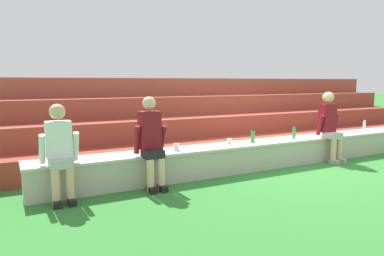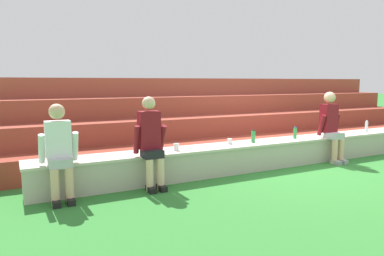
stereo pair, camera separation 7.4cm
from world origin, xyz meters
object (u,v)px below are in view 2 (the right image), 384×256
at_px(water_bottle_mid_right, 366,126).
at_px(water_bottle_mid_left, 253,136).
at_px(person_left_of_center, 151,141).
at_px(person_center, 331,125).
at_px(water_bottle_near_right, 295,133).
at_px(person_far_left, 59,150).
at_px(water_bottle_center_gap, 334,129).
at_px(plastic_cup_left_end, 176,147).
at_px(plastic_cup_right_end, 230,141).

relative_size(water_bottle_mid_right, water_bottle_mid_left, 1.04).
xyz_separation_m(person_left_of_center, person_center, (3.85, 0.04, 0.03)).
bearing_deg(water_bottle_near_right, water_bottle_mid_left, 179.79).
distance_m(person_far_left, water_bottle_center_gap, 5.48).
relative_size(water_bottle_near_right, plastic_cup_left_end, 2.06).
relative_size(water_bottle_mid_right, plastic_cup_left_end, 2.18).
xyz_separation_m(plastic_cup_left_end, plastic_cup_right_end, (1.11, 0.10, -0.01)).
distance_m(water_bottle_center_gap, plastic_cup_left_end, 3.64).
height_order(person_far_left, water_bottle_mid_right, person_far_left).
xyz_separation_m(water_bottle_mid_left, plastic_cup_left_end, (-1.58, -0.04, -0.06)).
distance_m(person_center, plastic_cup_left_end, 3.33).
height_order(person_far_left, water_bottle_center_gap, person_far_left).
bearing_deg(person_far_left, water_bottle_center_gap, 2.62).
xyz_separation_m(person_far_left, water_bottle_near_right, (4.43, 0.29, -0.10)).
xyz_separation_m(water_bottle_center_gap, plastic_cup_left_end, (-3.64, 0.00, -0.07)).
xyz_separation_m(person_center, water_bottle_near_right, (-0.72, 0.24, -0.15)).
height_order(water_bottle_mid_left, water_bottle_near_right, water_bottle_mid_left).
relative_size(water_bottle_mid_right, plastic_cup_right_end, 2.50).
relative_size(person_left_of_center, person_center, 0.99).
bearing_deg(person_center, water_bottle_mid_left, 171.90).
height_order(water_bottle_mid_right, water_bottle_mid_left, water_bottle_mid_right).
height_order(person_left_of_center, plastic_cup_right_end, person_left_of_center).
bearing_deg(person_left_of_center, water_bottle_mid_right, 3.46).
distance_m(person_left_of_center, water_bottle_mid_right, 5.30).
bearing_deg(water_bottle_center_gap, water_bottle_near_right, 178.01).
bearing_deg(water_bottle_mid_right, plastic_cup_right_end, 179.51).
relative_size(person_far_left, water_bottle_near_right, 5.54).
bearing_deg(person_left_of_center, person_far_left, -179.84).
height_order(water_bottle_mid_left, plastic_cup_left_end, water_bottle_mid_left).
xyz_separation_m(water_bottle_mid_right, water_bottle_mid_left, (-3.18, -0.03, -0.00)).
distance_m(water_bottle_near_right, plastic_cup_left_end, 2.59).
height_order(person_center, plastic_cup_left_end, person_center).
xyz_separation_m(person_center, plastic_cup_right_end, (-2.21, 0.31, -0.22)).
distance_m(water_bottle_mid_left, plastic_cup_right_end, 0.48).
bearing_deg(person_center, water_bottle_near_right, 161.36).
xyz_separation_m(water_bottle_center_gap, plastic_cup_right_end, (-2.53, 0.10, -0.08)).
relative_size(person_left_of_center, water_bottle_near_right, 5.84).
distance_m(water_bottle_center_gap, plastic_cup_right_end, 2.53).
bearing_deg(person_far_left, plastic_cup_left_end, 7.83).
height_order(person_left_of_center, water_bottle_near_right, person_left_of_center).
bearing_deg(person_far_left, water_bottle_mid_right, 2.81).
bearing_deg(water_bottle_mid_left, plastic_cup_right_end, 172.22).
xyz_separation_m(person_center, water_bottle_center_gap, (0.32, 0.21, -0.14)).
bearing_deg(water_bottle_center_gap, plastic_cup_left_end, 179.98).
distance_m(water_bottle_center_gap, water_bottle_mid_left, 2.06).
xyz_separation_m(person_far_left, water_bottle_mid_left, (3.41, 0.29, -0.10)).
relative_size(person_left_of_center, water_bottle_mid_left, 5.75).
bearing_deg(water_bottle_near_right, person_center, -18.64).
bearing_deg(water_bottle_mid_left, water_bottle_mid_right, 0.60).
bearing_deg(person_far_left, person_center, 0.48).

